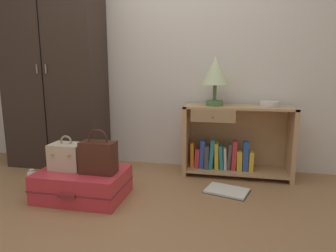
{
  "coord_description": "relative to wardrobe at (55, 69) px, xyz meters",
  "views": [
    {
      "loc": [
        0.74,
        -1.69,
        1.05
      ],
      "look_at": [
        0.2,
        0.88,
        0.55
      ],
      "focal_mm": 31.33,
      "sensor_mm": 36.0,
      "label": 1
    }
  ],
  "objects": [
    {
      "name": "wardrobe",
      "position": [
        0.0,
        0.0,
        0.0
      ],
      "size": [
        1.04,
        0.47,
        2.13
      ],
      "color": "#33261E",
      "rests_on": "ground_plane"
    },
    {
      "name": "bottle",
      "position": [
        0.19,
        -0.75,
        -0.97
      ],
      "size": [
        0.07,
        0.07,
        0.2
      ],
      "color": "white",
      "rests_on": "ground_plane"
    },
    {
      "name": "handbag",
      "position": [
        0.85,
        -0.8,
        -0.7
      ],
      "size": [
        0.28,
        0.15,
        0.36
      ],
      "color": "#472319",
      "rests_on": "suitcase_large"
    },
    {
      "name": "train_case",
      "position": [
        0.55,
        -0.77,
        -0.72
      ],
      "size": [
        0.27,
        0.2,
        0.29
      ],
      "color": "beige",
      "rests_on": "suitcase_large"
    },
    {
      "name": "suitcase_large",
      "position": [
        0.68,
        -0.78,
        -0.95
      ],
      "size": [
        0.71,
        0.52,
        0.24
      ],
      "color": "#D1333D",
      "rests_on": "ground_plane"
    },
    {
      "name": "bookshelf",
      "position": [
        1.91,
        0.05,
        -0.73
      ],
      "size": [
        1.06,
        0.38,
        0.71
      ],
      "color": "tan",
      "rests_on": "ground_plane"
    },
    {
      "name": "table_lamp",
      "position": [
        1.71,
        0.03,
        -0.04
      ],
      "size": [
        0.26,
        0.26,
        0.48
      ],
      "color": "#4C7542",
      "rests_on": "bookshelf"
    },
    {
      "name": "ground_plane",
      "position": [
        1.12,
        -1.2,
        -1.07
      ],
      "size": [
        9.0,
        9.0,
        0.0
      ],
      "primitive_type": "plane",
      "color": "#9E7047"
    },
    {
      "name": "bowl",
      "position": [
        2.24,
        0.06,
        -0.33
      ],
      "size": [
        0.18,
        0.18,
        0.05
      ],
      "primitive_type": "cylinder",
      "color": "silver",
      "rests_on": "bookshelf"
    },
    {
      "name": "back_wall",
      "position": [
        1.12,
        0.3,
        0.23
      ],
      "size": [
        6.4,
        0.1,
        2.6
      ],
      "primitive_type": "cube",
      "color": "silver",
      "rests_on": "ground_plane"
    },
    {
      "name": "open_book_on_floor",
      "position": [
        1.87,
        -0.42,
        -1.06
      ],
      "size": [
        0.43,
        0.35,
        0.02
      ],
      "color": "white",
      "rests_on": "ground_plane"
    }
  ]
}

